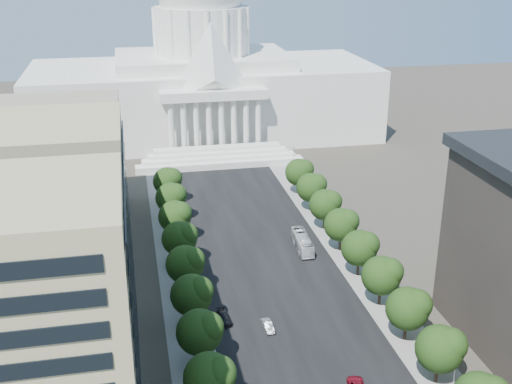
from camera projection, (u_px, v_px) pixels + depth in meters
road_asphalt at (256, 245)px, 147.55m from camera, size 30.00×260.00×0.01m
sidewalk_left at (174, 253)px, 144.03m from camera, size 8.00×260.00×0.02m
sidewalk_right at (335, 238)px, 151.07m from camera, size 8.00×260.00×0.02m
capitol at (203, 79)px, 227.05m from camera, size 120.00×56.00×73.00m
office_block_left_far at (36, 184)px, 142.39m from camera, size 38.00×52.00×30.00m
tree_l_c at (211, 377)px, 92.42m from camera, size 7.79×7.60×9.97m
tree_l_d at (201, 331)px, 103.39m from camera, size 7.79×7.60×9.97m
tree_l_e at (193, 294)px, 114.36m from camera, size 7.79×7.60×9.97m
tree_l_f at (187, 263)px, 125.32m from camera, size 7.79×7.60×9.97m
tree_l_g at (181, 238)px, 136.29m from camera, size 7.79×7.60×9.97m
tree_l_h at (176, 216)px, 147.26m from camera, size 7.79×7.60×9.97m
tree_l_i at (172, 197)px, 158.22m from camera, size 7.79×7.60×9.97m
tree_l_j at (169, 180)px, 169.19m from camera, size 7.79×7.60×9.97m
tree_r_c at (442, 348)px, 99.09m from camera, size 7.79×7.60×9.97m
tree_r_d at (410, 308)px, 110.06m from camera, size 7.79×7.60×9.97m
tree_r_e at (383, 275)px, 121.02m from camera, size 7.79×7.60×9.97m
tree_r_f at (361, 247)px, 131.99m from camera, size 7.79×7.60×9.97m
tree_r_g at (342, 224)px, 142.96m from camera, size 7.79×7.60×9.97m
tree_r_h at (326, 204)px, 153.92m from camera, size 7.79×7.60×9.97m
tree_r_i at (312, 187)px, 164.89m from camera, size 7.79×7.60×9.97m
tree_r_j at (300, 172)px, 175.86m from camera, size 7.79×7.60×9.97m
streetlight_b at (454, 353)px, 98.87m from camera, size 2.61×0.44×9.00m
streetlight_c at (390, 276)px, 121.72m from camera, size 2.61×0.44×9.00m
streetlight_d at (347, 224)px, 144.57m from camera, size 2.61×0.44×9.00m
streetlight_e at (316, 186)px, 167.41m from camera, size 2.61×0.44×9.00m
streetlight_f at (292, 157)px, 190.26m from camera, size 2.61×0.44×9.00m
car_silver at (268, 326)px, 115.05m from camera, size 1.84×4.51×1.46m
car_dark_b at (224, 318)px, 117.47m from camera, size 2.62×5.39×1.51m
city_bus at (302, 242)px, 145.17m from camera, size 3.47×12.34×3.40m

